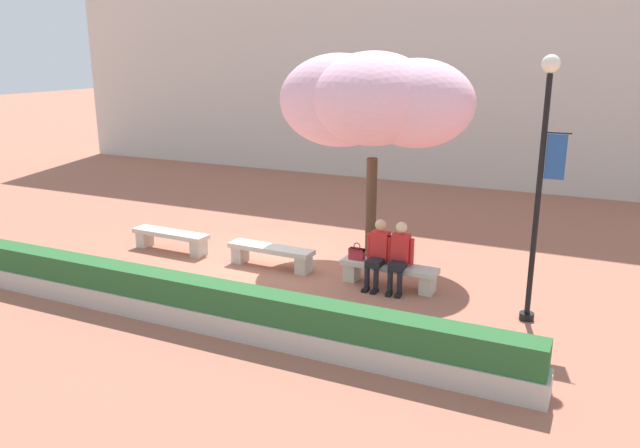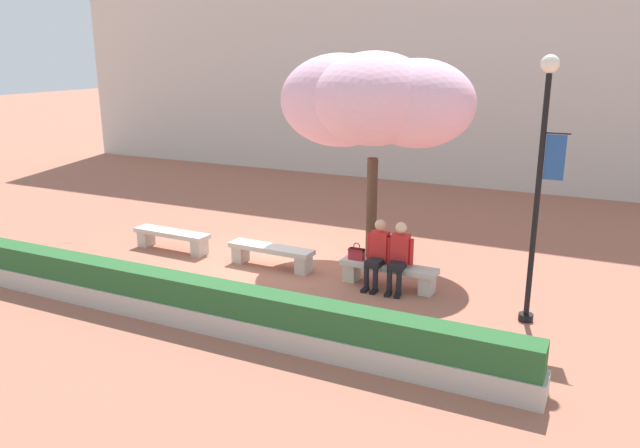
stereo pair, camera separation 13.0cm
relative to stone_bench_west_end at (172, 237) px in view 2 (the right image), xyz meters
name	(u,v)px [view 2 (the right image)]	position (x,y,z in m)	size (l,w,h in m)	color
ground_plane	(271,267)	(2.57, 0.00, -0.31)	(100.00, 100.00, 0.00)	#9E604C
building_facade	(437,26)	(2.57, 11.60, 4.83)	(28.00, 4.00, 10.26)	beige
stone_bench_west_end	(172,237)	(0.00, 0.00, 0.00)	(1.88, 0.47, 0.45)	#BCB7AD
stone_bench_near_west	(271,253)	(2.57, 0.00, 0.00)	(1.88, 0.47, 0.45)	#BCB7AD
stone_bench_center	(389,271)	(5.14, 0.00, 0.00)	(1.88, 0.47, 0.45)	#BCB7AD
person_seated_left	(378,251)	(4.93, -0.05, 0.39)	(0.51, 0.69, 1.29)	black
person_seated_right	(399,254)	(5.35, -0.05, 0.39)	(0.51, 0.70, 1.29)	black
handbag	(357,253)	(4.48, -0.01, 0.27)	(0.30, 0.15, 0.34)	#A3232D
cherry_tree_main	(374,101)	(4.12, 1.68, 3.02)	(4.14, 2.78, 4.34)	#473323
lamp_post_with_banner	(541,169)	(7.74, -0.46, 2.26)	(0.54, 0.28, 4.29)	black
planter_hedge_foreground	(179,300)	(2.57, -2.99, 0.08)	(11.56, 0.50, 0.80)	#BCB7AD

